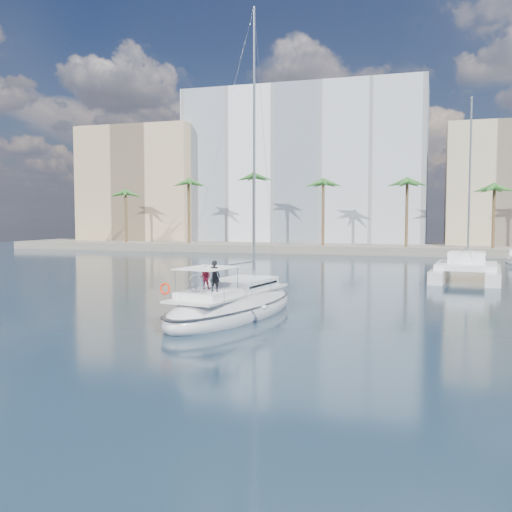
% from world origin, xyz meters
% --- Properties ---
extents(ground, '(160.00, 160.00, 0.00)m').
position_xyz_m(ground, '(0.00, 0.00, 0.00)').
color(ground, black).
rests_on(ground, ground).
extents(quay, '(120.00, 14.00, 1.20)m').
position_xyz_m(quay, '(0.00, 61.00, 0.60)').
color(quay, gray).
rests_on(quay, ground).
extents(building_modern, '(42.00, 16.00, 28.00)m').
position_xyz_m(building_modern, '(-12.00, 73.00, 14.00)').
color(building_modern, white).
rests_on(building_modern, ground).
extents(building_tan_left, '(22.00, 14.00, 22.00)m').
position_xyz_m(building_tan_left, '(-42.00, 69.00, 11.00)').
color(building_tan_left, tan).
rests_on(building_tan_left, ground).
extents(building_beige, '(20.00, 14.00, 20.00)m').
position_xyz_m(building_beige, '(22.00, 70.00, 10.00)').
color(building_beige, '#CAB191').
rests_on(building_beige, ground).
extents(palm_left, '(3.60, 3.60, 12.30)m').
position_xyz_m(palm_left, '(-34.00, 57.00, 10.28)').
color(palm_left, brown).
rests_on(palm_left, ground).
extents(palm_centre, '(3.60, 3.60, 12.30)m').
position_xyz_m(palm_centre, '(0.00, 57.00, 10.28)').
color(palm_centre, brown).
rests_on(palm_centre, ground).
extents(main_sloop, '(6.09, 13.29, 18.99)m').
position_xyz_m(main_sloop, '(-0.68, 1.74, 0.56)').
color(main_sloop, silver).
rests_on(main_sloop, ground).
extents(catamaran, '(6.64, 11.70, 16.47)m').
position_xyz_m(catamaran, '(13.06, 25.30, 1.13)').
color(catamaran, silver).
rests_on(catamaran, ground).
extents(seagull, '(1.18, 0.51, 0.22)m').
position_xyz_m(seagull, '(1.70, -0.02, 0.91)').
color(seagull, silver).
rests_on(seagull, ground).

